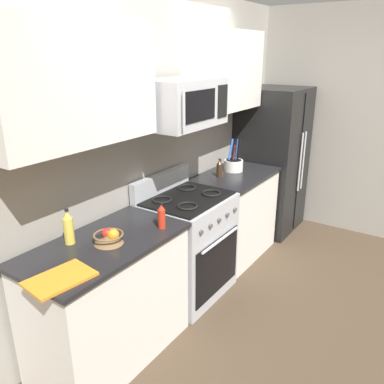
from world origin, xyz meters
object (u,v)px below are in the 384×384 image
(microwave, at_px, (184,103))
(cutting_board, at_px, (60,279))
(bottle_soy, at_px, (219,169))
(range_oven, at_px, (187,245))
(bottle_hot_sauce, at_px, (162,216))
(bottle_oil, at_px, (69,228))
(utensil_crock, at_px, (234,164))
(refrigerator, at_px, (271,160))
(fruit_basket, at_px, (109,237))

(microwave, bearing_deg, cutting_board, -173.55)
(microwave, distance_m, bottle_soy, 1.00)
(range_oven, height_order, bottle_hot_sauce, bottle_hot_sauce)
(bottle_oil, bearing_deg, bottle_hot_sauce, -33.96)
(cutting_board, height_order, bottle_hot_sauce, bottle_hot_sauce)
(utensil_crock, height_order, bottle_hot_sauce, utensil_crock)
(refrigerator, bearing_deg, cutting_board, -177.89)
(utensil_crock, distance_m, cutting_board, 2.40)
(range_oven, xyz_separation_m, utensil_crock, (0.96, 0.07, 0.50))
(range_oven, relative_size, cutting_board, 3.11)
(range_oven, bearing_deg, fruit_basket, -177.52)
(bottle_hot_sauce, xyz_separation_m, bottle_oil, (-0.52, 0.35, 0.02))
(range_oven, distance_m, cutting_board, 1.50)
(range_oven, bearing_deg, bottle_soy, 7.37)
(cutting_board, xyz_separation_m, bottle_oil, (0.33, 0.31, 0.10))
(refrigerator, distance_m, microwave, 1.96)
(cutting_board, relative_size, bottle_oil, 1.46)
(range_oven, distance_m, bottle_soy, 0.88)
(bottle_hot_sauce, bearing_deg, utensil_crock, 9.32)
(cutting_board, bearing_deg, bottle_soy, 6.05)
(utensil_crock, height_order, fruit_basket, utensil_crock)
(range_oven, height_order, fruit_basket, range_oven)
(range_oven, relative_size, bottle_soy, 5.94)
(bottle_hot_sauce, distance_m, bottle_oil, 0.63)
(utensil_crock, xyz_separation_m, bottle_oil, (-2.06, 0.10, 0.04))
(microwave, bearing_deg, bottle_soy, 5.22)
(utensil_crock, relative_size, bottle_soy, 1.84)
(utensil_crock, distance_m, bottle_hot_sauce, 1.56)
(refrigerator, bearing_deg, bottle_hot_sauce, -176.02)
(microwave, distance_m, cutting_board, 1.64)
(refrigerator, height_order, bottle_hot_sauce, refrigerator)
(fruit_basket, relative_size, bottle_soy, 1.07)
(refrigerator, distance_m, bottle_oil, 2.87)
(refrigerator, relative_size, bottle_oil, 7.11)
(utensil_crock, relative_size, bottle_oil, 1.40)
(fruit_basket, xyz_separation_m, bottle_oil, (-0.14, 0.21, 0.07))
(cutting_board, xyz_separation_m, bottle_hot_sauce, (0.85, -0.05, 0.08))
(cutting_board, bearing_deg, bottle_oil, 43.21)
(utensil_crock, xyz_separation_m, fruit_basket, (-1.92, -0.11, -0.03))
(microwave, bearing_deg, bottle_oil, 172.52)
(bottle_oil, bearing_deg, microwave, -7.48)
(microwave, xyz_separation_m, bottle_hot_sauce, (-0.58, -0.21, -0.71))
(microwave, relative_size, bottle_soy, 3.93)
(microwave, xyz_separation_m, cutting_board, (-1.42, -0.16, -0.79))
(bottle_oil, bearing_deg, fruit_basket, -55.78)
(range_oven, height_order, microwave, microwave)
(refrigerator, bearing_deg, bottle_oil, 176.24)
(microwave, bearing_deg, bottle_hot_sauce, -160.29)
(bottle_oil, bearing_deg, bottle_soy, -2.56)
(microwave, bearing_deg, utensil_crock, 2.73)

